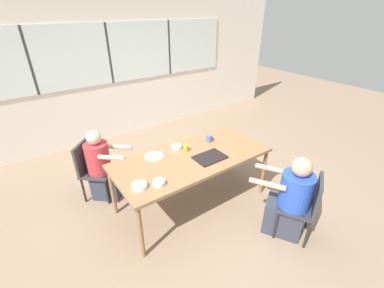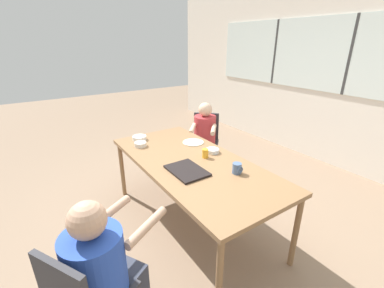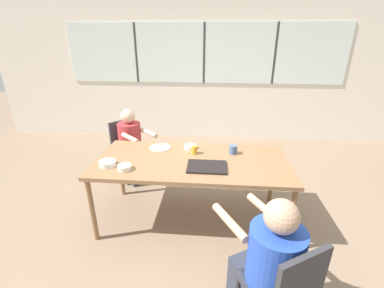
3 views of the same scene
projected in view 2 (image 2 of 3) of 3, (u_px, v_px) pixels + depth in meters
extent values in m
plane|color=#8C725B|center=(192.00, 222.00, 2.83)|extent=(16.00, 16.00, 0.00)
cube|color=silver|center=(347.00, 75.00, 3.70)|extent=(8.40, 0.06, 2.80)
cube|color=silver|center=(350.00, 56.00, 3.57)|extent=(5.20, 0.02, 1.08)
cube|color=#333333|center=(275.00, 53.00, 4.57)|extent=(0.04, 0.01, 1.08)
cube|color=#333333|center=(350.00, 56.00, 3.57)|extent=(0.04, 0.01, 1.08)
cube|color=olive|center=(192.00, 163.00, 2.56)|extent=(2.02, 0.94, 0.04)
cylinder|color=olive|center=(122.00, 170.00, 3.22)|extent=(0.05, 0.05, 0.72)
cylinder|color=olive|center=(219.00, 279.00, 1.74)|extent=(0.05, 0.05, 0.72)
cylinder|color=olive|center=(179.00, 155.00, 3.65)|extent=(0.05, 0.05, 0.72)
cylinder|color=olive|center=(296.00, 232.00, 2.17)|extent=(0.05, 0.05, 0.72)
cube|color=#333338|center=(205.00, 144.00, 3.90)|extent=(0.56, 0.56, 0.03)
cube|color=#333338|center=(206.00, 126.00, 3.98)|extent=(0.28, 0.31, 0.42)
cylinder|color=black|center=(215.00, 162.00, 3.80)|extent=(0.03, 0.03, 0.40)
cylinder|color=black|center=(192.00, 160.00, 3.85)|extent=(0.03, 0.03, 0.40)
cylinder|color=black|center=(216.00, 153.00, 4.11)|extent=(0.03, 0.03, 0.40)
cylinder|color=black|center=(195.00, 151.00, 4.16)|extent=(0.03, 0.03, 0.40)
cylinder|color=black|center=(100.00, 287.00, 1.87)|extent=(0.03, 0.03, 0.40)
cube|color=#333847|center=(204.00, 158.00, 3.88)|extent=(0.47, 0.47, 0.42)
cylinder|color=#B23338|center=(205.00, 130.00, 3.78)|extent=(0.32, 0.32, 0.43)
sphere|color=#DBB293|center=(205.00, 110.00, 3.66)|extent=(0.20, 0.20, 0.20)
cylinder|color=#DBB293|center=(213.00, 129.00, 3.47)|extent=(0.30, 0.28, 0.06)
cylinder|color=#DBB293|center=(193.00, 128.00, 3.51)|extent=(0.30, 0.28, 0.06)
cylinder|color=#284CB7|center=(95.00, 264.00, 1.53)|extent=(0.36, 0.36, 0.42)
sphere|color=tan|center=(87.00, 220.00, 1.41)|extent=(0.22, 0.22, 0.22)
cylinder|color=tan|center=(109.00, 213.00, 1.81)|extent=(0.25, 0.37, 0.06)
cylinder|color=tan|center=(147.00, 227.00, 1.67)|extent=(0.25, 0.37, 0.06)
cube|color=black|center=(187.00, 171.00, 2.34)|extent=(0.39, 0.28, 0.02)
cylinder|color=slate|center=(237.00, 168.00, 2.29)|extent=(0.08, 0.08, 0.10)
torus|color=slate|center=(240.00, 170.00, 2.26)|extent=(0.01, 0.07, 0.07)
cylinder|color=gold|center=(205.00, 153.00, 2.60)|extent=(0.06, 0.06, 0.09)
cylinder|color=silver|center=(213.00, 151.00, 2.73)|extent=(0.14, 0.14, 0.04)
cylinder|color=silver|center=(140.00, 144.00, 2.89)|extent=(0.13, 0.13, 0.05)
cylinder|color=white|center=(139.00, 138.00, 3.08)|extent=(0.17, 0.17, 0.05)
cylinder|color=beige|center=(193.00, 142.00, 3.00)|extent=(0.25, 0.25, 0.01)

